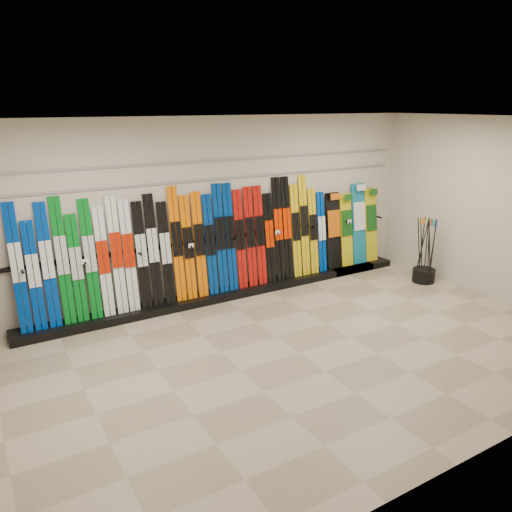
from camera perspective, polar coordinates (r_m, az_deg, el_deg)
floor at (r=6.79m, az=4.95°, el=-10.98°), size 8.00×8.00×0.00m
back_wall at (r=8.32m, az=-4.86°, el=5.33°), size 8.00×0.00×8.00m
right_wall at (r=9.12m, az=26.22°, el=4.67°), size 0.00×5.00×5.00m
ceiling at (r=6.00m, az=5.71°, el=15.22°), size 8.00×8.00×0.00m
ski_rack_base at (r=8.64m, az=-2.63°, el=-4.15°), size 8.00×0.40×0.12m
skis at (r=8.13m, az=-7.20°, el=1.17°), size 5.37×0.27×1.83m
snowboards at (r=9.95m, az=10.97°, el=3.24°), size 1.26×0.24×1.57m
pole_bin at (r=9.77m, az=18.60°, el=-2.10°), size 0.41×0.41×0.25m
ski_poles at (r=9.65m, az=18.83°, el=0.67°), size 0.23×0.38×1.18m
slatwall_rail_0 at (r=8.21m, az=-4.88°, el=8.72°), size 7.60×0.02×0.03m
slatwall_rail_1 at (r=8.18m, az=-4.94°, el=10.80°), size 7.60×0.02×0.03m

